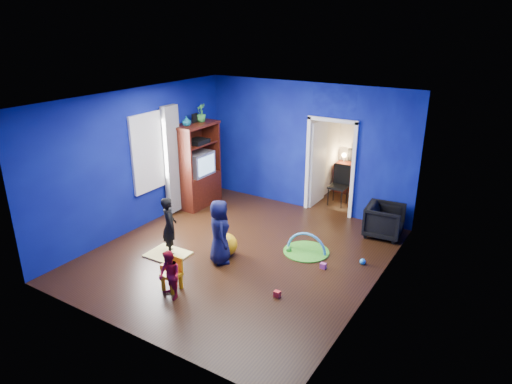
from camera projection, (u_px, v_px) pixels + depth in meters
The scene contains 33 objects.
floor at pixel (240, 254), 8.60m from camera, with size 5.00×5.50×0.01m, color black.
ceiling at pixel (238, 99), 7.57m from camera, with size 5.00×5.50×0.01m, color white.
wall_back at pixel (307, 147), 10.27m from camera, with size 5.00×0.02×2.90m, color #090C66.
wall_front at pixel (121, 242), 5.90m from camera, with size 5.00×0.02×2.90m, color #090C66.
wall_left at pixel (137, 160), 9.32m from camera, with size 0.02×5.50×2.90m, color #090C66.
wall_right at pixel (377, 211), 6.86m from camera, with size 0.02×5.50×2.90m, color #090C66.
alcove at pixel (345, 151), 10.75m from camera, with size 1.00×1.75×2.50m, color silver, non-canonical shape.
armchair at pixel (384, 221), 9.22m from camera, with size 0.71×0.73×0.67m, color black.
child_black at pixel (169, 226), 8.44m from camera, with size 0.41×0.27×1.13m, color black.
child_navy at pixel (220, 232), 8.13m from camera, with size 0.58×0.38×1.19m, color #0E1235.
toddler_red at pixel (170, 275), 7.11m from camera, with size 0.39×0.31×0.81m, color #AE1226.
vase at pixel (186, 121), 9.97m from camera, with size 0.20×0.20×0.21m, color #0C5A62.
potted_plant at pixel (201, 113), 10.35m from camera, with size 0.23×0.23×0.40m, color green.
tv_armoire at pixel (197, 165), 10.60m from camera, with size 0.58×1.14×1.96m, color #391009.
crt_tv at pixel (199, 164), 10.56m from camera, with size 0.46×0.70×0.54m, color silver.
yellow_blanket at pixel (168, 254), 8.56m from camera, with size 0.75×0.60×0.03m, color #F2E07A.
hopper_ball at pixel (226, 245), 8.49m from camera, with size 0.44×0.44×0.44m, color yellow.
kid_chair at pixel (172, 276), 7.40m from camera, with size 0.28×0.28×0.50m, color yellow.
play_mat at pixel (306, 251), 8.67m from camera, with size 0.87×0.87×0.02m, color #4CA725.
toy_arch at pixel (306, 251), 8.67m from camera, with size 0.78×0.78×0.05m, color #3F8CD8.
window_left at pixel (150, 152), 9.55m from camera, with size 0.03×0.95×1.55m, color white.
curtain at pixel (172, 160), 10.04m from camera, with size 0.14×0.42×2.40m, color slate.
doorway at pixel (330, 168), 10.12m from camera, with size 1.16×0.10×2.10m, color white.
study_desk at pixel (352, 178), 11.56m from camera, with size 0.88×0.44×0.75m, color #3D140A.
desk_monitor at pixel (356, 155), 11.45m from camera, with size 0.40×0.05×0.32m, color black.
desk_lamp at pixel (344, 155), 11.55m from camera, with size 0.14×0.14×0.14m, color #FFD88C.
folding_chair at pixel (338, 186), 10.77m from camera, with size 0.40×0.40×0.92m, color black.
book_shelf at pixel (359, 113), 11.07m from camera, with size 0.88×0.24×0.04m, color white.
toy_0 at pixel (277, 294), 7.26m from camera, with size 0.10×0.08×0.10m, color #F62F29.
toy_1 at pixel (363, 261), 8.23m from camera, with size 0.11×0.11×0.11m, color #2487CD.
toy_2 at pixel (164, 267), 8.05m from camera, with size 0.10×0.08×0.10m, color #F3600C.
toy_3 at pixel (289, 249), 8.67m from camera, with size 0.11×0.11×0.11m, color green.
toy_4 at pixel (323, 266), 8.09m from camera, with size 0.10×0.08×0.10m, color #C44995.
Camera 1 is at (4.28, -6.33, 4.14)m, focal length 32.00 mm.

